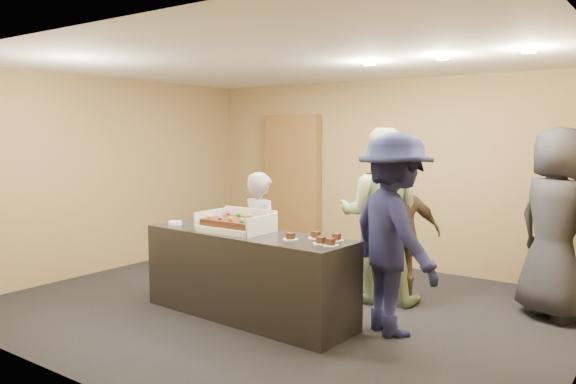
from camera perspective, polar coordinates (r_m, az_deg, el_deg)
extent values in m
plane|color=black|center=(6.44, -0.63, -11.46)|extent=(6.00, 6.00, 0.00)
plane|color=white|center=(6.19, -0.66, 13.12)|extent=(6.00, 6.00, 0.00)
cube|color=#A0814D|center=(8.31, 9.62, 1.90)|extent=(6.00, 0.04, 2.70)
cube|color=#A0814D|center=(4.43, -20.21, -1.93)|extent=(6.00, 0.04, 2.70)
cube|color=#A0814D|center=(8.30, -17.58, 1.70)|extent=(0.04, 5.00, 2.70)
cube|color=black|center=(5.97, -4.15, -8.39)|extent=(2.43, 0.82, 0.90)
cube|color=brown|center=(9.05, 0.44, 0.79)|extent=(1.01, 0.15, 2.22)
cube|color=white|center=(5.97, -5.34, -3.69)|extent=(0.72, 0.50, 0.06)
cube|color=white|center=(6.20, -7.85, -2.73)|extent=(0.02, 0.50, 0.20)
cube|color=white|center=(5.74, -2.64, -3.39)|extent=(0.02, 0.50, 0.20)
cube|color=white|center=(6.15, -3.82, -2.66)|extent=(0.72, 0.02, 0.22)
cube|color=black|center=(5.96, -5.34, -3.08)|extent=(0.63, 0.43, 0.07)
sphere|color=#D41850|center=(6.22, -6.09, -2.15)|extent=(0.05, 0.05, 0.05)
sphere|color=#2D9D1A|center=(6.12, -5.03, -2.28)|extent=(0.05, 0.05, 0.05)
sphere|color=orange|center=(6.03, -3.93, -2.40)|extent=(0.05, 0.05, 0.05)
sphere|color=blue|center=(5.93, -2.80, -2.53)|extent=(0.05, 0.05, 0.05)
sphere|color=#FFA715|center=(6.00, -8.03, -2.48)|extent=(0.05, 0.05, 0.05)
sphere|color=#AF25AF|center=(5.90, -6.96, -2.61)|extent=(0.05, 0.05, 0.05)
sphere|color=orange|center=(5.80, -5.85, -2.75)|extent=(0.05, 0.05, 0.05)
sphere|color=#26C25D|center=(5.70, -4.70, -2.89)|extent=(0.05, 0.05, 0.05)
cylinder|color=white|center=(6.49, -11.40, -3.10)|extent=(0.15, 0.15, 0.04)
cylinder|color=white|center=(5.47, 0.27, -4.84)|extent=(0.15, 0.15, 0.01)
cube|color=black|center=(5.47, 0.27, -4.48)|extent=(0.07, 0.06, 0.06)
cylinder|color=white|center=(5.55, 2.83, -4.69)|extent=(0.15, 0.15, 0.01)
cube|color=black|center=(5.54, 2.84, -4.35)|extent=(0.07, 0.06, 0.06)
cylinder|color=white|center=(5.27, 3.36, -5.26)|extent=(0.15, 0.15, 0.01)
cube|color=black|center=(5.27, 3.36, -4.90)|extent=(0.07, 0.06, 0.06)
cylinder|color=white|center=(5.45, 4.93, -4.91)|extent=(0.15, 0.15, 0.01)
cube|color=black|center=(5.44, 4.94, -4.56)|extent=(0.07, 0.06, 0.06)
cylinder|color=white|center=(5.20, 4.35, -5.43)|extent=(0.15, 0.15, 0.01)
cube|color=black|center=(5.19, 4.35, -5.06)|extent=(0.07, 0.06, 0.06)
imported|color=#939297|center=(6.35, -2.76, -4.73)|extent=(0.61, 0.47, 1.50)
imported|color=#91A876|center=(6.50, 9.32, -2.36)|extent=(1.16, 1.02, 1.99)
imported|color=#141739|center=(5.47, 10.70, -4.23)|extent=(1.44, 1.30, 1.94)
imported|color=#4F3D2C|center=(6.68, 11.42, -4.09)|extent=(0.96, 0.83, 1.55)
imported|color=#242429|center=(6.47, 25.59, -2.88)|extent=(1.17, 1.07, 2.00)
cylinder|color=#FFEAC6|center=(6.19, 8.30, 12.78)|extent=(0.12, 0.12, 0.03)
cylinder|color=#FFEAC6|center=(5.87, 15.44, 13.01)|extent=(0.12, 0.12, 0.03)
cylinder|color=#FFEAC6|center=(5.64, 23.29, 13.04)|extent=(0.12, 0.12, 0.03)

